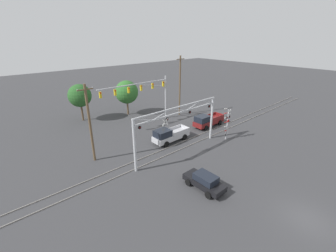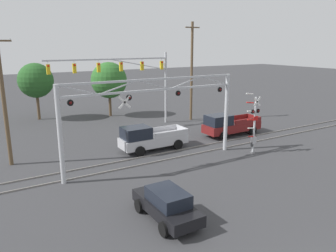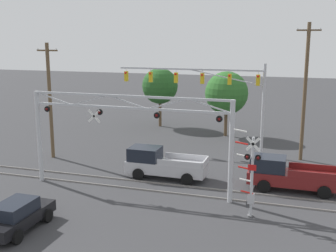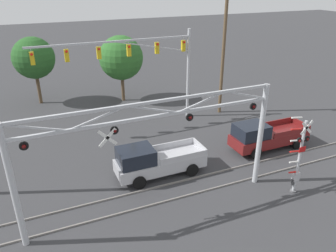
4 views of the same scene
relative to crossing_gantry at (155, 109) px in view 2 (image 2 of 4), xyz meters
name	(u,v)px [view 2 (image 2 of 4)]	position (x,y,z in m)	size (l,w,h in m)	color
rail_track_near	(153,162)	(0.01, 0.28, -4.02)	(80.00, 0.08, 0.10)	gray
rail_track_far	(144,157)	(0.01, 1.72, -4.02)	(80.00, 0.08, 0.10)	gray
crossing_gantry	(155,109)	(0.00, 0.00, 0.00)	(13.26, 0.31, 6.17)	#B7BABF
crossing_signal_mast	(254,127)	(7.84, -1.74, -1.94)	(1.49, 0.35, 4.88)	#B7BABF
traffic_signal_span	(133,74)	(3.47, 10.90, 1.44)	(12.63, 0.39, 7.60)	#B7BABF
pickup_truck_lead	(150,138)	(1.16, 3.05, -3.05)	(5.59, 2.16, 2.10)	#B7B7BC
pickup_truck_following	(229,125)	(9.66, 3.22, -3.05)	(5.81, 2.16, 2.10)	maroon
sedan_waiting	(167,204)	(-3.15, -6.99, -3.26)	(1.97, 4.26, 1.57)	black
utility_pole_left	(4,99)	(-8.91, 5.22, 0.70)	(1.80, 0.28, 9.23)	brown
utility_pole_right	(192,71)	(10.43, 10.57, 1.46)	(1.80, 0.28, 10.76)	brown
background_tree_beyond_span	(36,81)	(-4.50, 19.59, 0.39)	(3.89, 3.89, 6.41)	brown
background_tree_far_left_verge	(109,80)	(3.21, 17.13, 0.22)	(4.23, 4.23, 6.42)	brown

